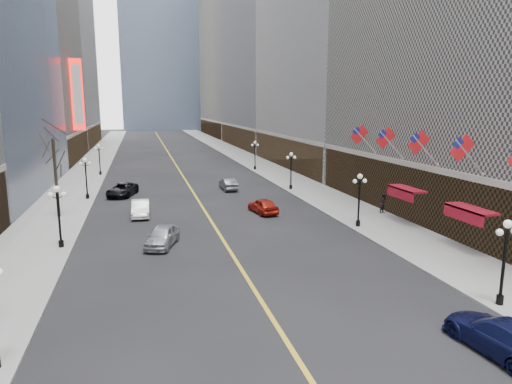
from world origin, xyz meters
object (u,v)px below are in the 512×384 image
car_nb_near (162,236)px  car_sb_near (502,336)px  streetlamp_east_2 (291,167)px  car_sb_mid (263,206)px  streetlamp_east_0 (505,254)px  streetlamp_west_1 (58,210)px  streetlamp_west_2 (86,174)px  car_nb_mid (141,208)px  car_sb_far (228,184)px  streetlamp_east_3 (255,152)px  car_nb_far (122,190)px  streetlamp_east_1 (359,194)px  streetlamp_west_3 (99,156)px

car_nb_near → car_sb_near: car_sb_near is taller
streetlamp_east_2 → car_nb_near: streetlamp_east_2 is taller
car_sb_mid → streetlamp_east_0: bearing=96.1°
streetlamp_west_1 → streetlamp_west_2: (0.00, 18.00, 0.00)m
car_nb_mid → car_sb_far: (10.54, 11.22, -0.03)m
car_sb_far → streetlamp_east_3: bearing=-117.3°
car_nb_near → car_nb_far: size_ratio=0.84×
streetlamp_east_0 → streetlamp_east_2: 34.00m
car_sb_mid → car_nb_mid: bearing=-17.8°
streetlamp_west_1 → car_sb_near: streetlamp_west_1 is taller
car_sb_far → streetlamp_east_2: bearing=162.0°
streetlamp_east_3 → car_nb_near: streetlamp_east_3 is taller
streetlamp_east_2 → streetlamp_east_3: 18.00m
streetlamp_east_0 → car_sb_mid: size_ratio=1.05×
streetlamp_east_1 → car_nb_near: (-16.43, -1.08, -2.13)m
car_nb_far → car_nb_near: bearing=-63.5°
car_nb_mid → streetlamp_east_1: bearing=-24.9°
streetlamp_east_3 → car_sb_far: 17.70m
car_nb_far → streetlamp_east_2: bearing=13.0°
car_nb_far → car_nb_mid: bearing=-62.5°
streetlamp_east_1 → streetlamp_west_2: bearing=142.7°
streetlamp_east_1 → streetlamp_east_3: 36.00m
streetlamp_east_0 → car_sb_near: 5.46m
streetlamp_east_2 → streetlamp_west_2: size_ratio=1.00×
streetlamp_west_3 → streetlamp_east_3: bearing=0.0°
streetlamp_east_1 → car_nb_mid: bearing=153.7°
streetlamp_west_1 → car_nb_far: 19.76m
car_nb_mid → car_sb_far: bearing=48.2°
streetlamp_east_2 → streetlamp_west_3: bearing=142.7°
streetlamp_east_3 → car_nb_near: (-16.43, -37.08, -2.13)m
streetlamp_west_1 → car_nb_near: bearing=-8.6°
streetlamp_west_1 → car_sb_near: bearing=-44.3°
streetlamp_east_2 → car_nb_mid: bearing=-153.0°
streetlamp_east_2 → streetlamp_west_2: 23.60m
car_nb_mid → car_nb_far: 10.63m
car_nb_near → car_sb_near: (13.09, -18.69, 0.01)m
streetlamp_east_0 → car_sb_mid: streetlamp_east_0 is taller
car_sb_mid → car_sb_far: car_sb_mid is taller
streetlamp_east_1 → streetlamp_west_3: (-23.60, 36.00, 0.00)m
streetlamp_west_3 → car_sb_near: streetlamp_west_3 is taller
streetlamp_east_0 → car_nb_near: size_ratio=1.00×
streetlamp_west_3 → car_nb_mid: (5.66, -27.15, -2.15)m
streetlamp_west_3 → car_nb_mid: bearing=-78.2°
streetlamp_west_2 → car_sb_mid: bearing=-32.3°
car_sb_near → streetlamp_west_3: bearing=-75.4°
streetlamp_east_0 → car_sb_mid: 24.16m
car_sb_near → car_sb_far: 40.05m
streetlamp_east_2 → car_sb_mid: (-6.46, -10.82, -2.17)m
streetlamp_east_3 → car_sb_near: size_ratio=0.84×
streetlamp_west_2 → car_nb_far: (3.67, 1.30, -2.16)m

